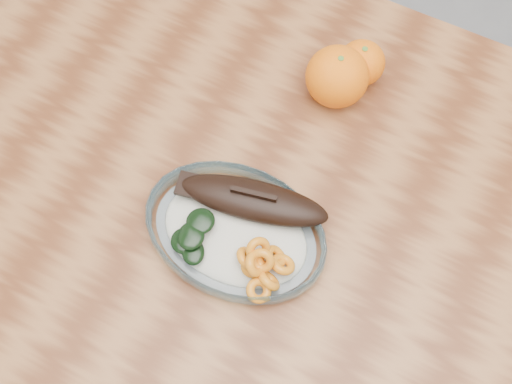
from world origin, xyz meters
TOP-DOWN VIEW (x-y plane):
  - ground at (0.00, 0.00)m, footprint 3.00×3.00m
  - dining_table at (0.00, 0.00)m, footprint 1.20×0.80m
  - plated_meal at (-0.09, -0.05)m, footprint 0.45×0.45m
  - orange_left at (-0.06, 0.20)m, footprint 0.09×0.09m
  - orange_right at (-0.04, 0.25)m, footprint 0.07×0.07m

SIDE VIEW (x-z plane):
  - ground at x=0.00m, z-range 0.00..0.00m
  - dining_table at x=0.00m, z-range 0.28..1.03m
  - plated_meal at x=-0.09m, z-range 0.73..0.81m
  - orange_right at x=-0.04m, z-range 0.75..0.82m
  - orange_left at x=-0.06m, z-range 0.75..0.84m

